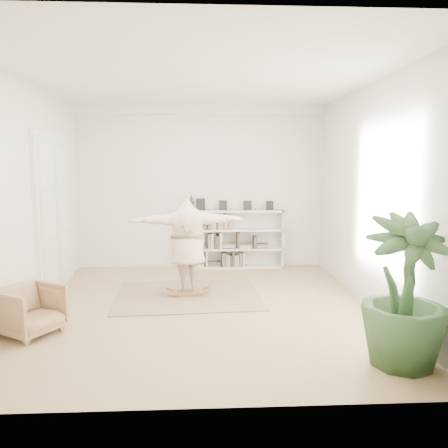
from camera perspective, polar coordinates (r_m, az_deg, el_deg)
The scene contains 9 objects.
floor at distance 7.21m, azimuth -3.05°, elevation -10.81°, with size 6.00×6.00×0.00m, color #A58855.
room_shell at distance 9.87m, azimuth -3.15°, elevation 14.72°, with size 6.00×6.00×6.00m.
doors at distance 8.63m, azimuth -21.34°, elevation 1.24°, with size 0.09×1.78×2.92m.
bookshelf at distance 9.82m, azimuth 1.31°, elevation -2.07°, with size 2.20×0.35×1.64m.
armchair at distance 6.55m, azimuth -24.00°, elevation -10.27°, with size 0.71×0.73×0.67m, color tan.
rug at distance 7.83m, azimuth -4.74°, elevation -9.25°, with size 2.50×2.00×0.02m, color tan.
rocker_board at distance 7.81m, azimuth -4.74°, elevation -8.83°, with size 0.55×0.35×0.11m.
person at distance 7.62m, azimuth -4.81°, elevation -2.50°, with size 2.00×0.54×1.62m, color beige.
houseplant at distance 5.35m, azimuth 22.53°, elevation -8.10°, with size 0.98×0.98×1.74m, color #2E5028.
Camera 1 is at (0.03, -6.85, 2.25)m, focal length 35.00 mm.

